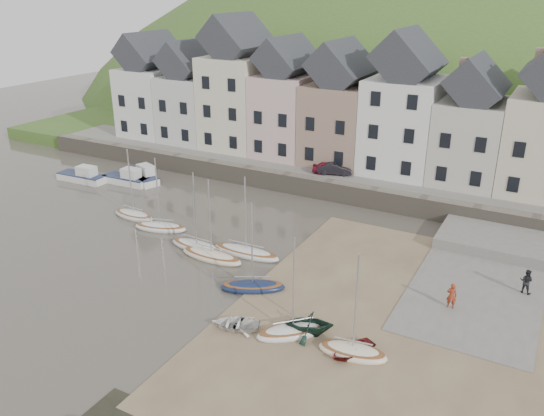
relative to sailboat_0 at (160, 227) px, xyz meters
The scene contains 26 objects.
ground 10.05m from the sailboat_0, 23.32° to the right, with size 160.00×160.00×0.00m, color #4C463C.
quay_land 29.51m from the sailboat_0, 71.78° to the left, with size 90.00×30.00×1.50m, color #405F26.
quay_street 18.97m from the sailboat_0, 60.83° to the left, with size 70.00×7.00×0.10m, color slate.
seawall 15.97m from the sailboat_0, 54.70° to the left, with size 70.00×1.20×1.80m, color slate.
beach 20.61m from the sailboat_0, 11.12° to the right, with size 18.00×26.00×0.06m, color brown.
slipway 24.56m from the sailboat_0, ahead, with size 8.00×18.00×0.12m, color slate.
hillside 59.07m from the sailboat_0, 85.69° to the left, with size 134.40×84.00×84.00m.
townhouse_terrace 23.91m from the sailboat_0, 61.26° to the left, with size 61.05×8.00×13.93m.
sailboat_0 is the anchor object (origin of this frame).
sailboat_1 3.72m from the sailboat_0, 166.44° to the left, with size 4.17×1.67×6.32m.
sailboat_2 6.95m from the sailboat_0, 18.98° to the right, with size 5.00×1.54×6.32m.
sailboat_3 4.92m from the sailboat_0, 17.29° to the right, with size 4.64×1.65×6.32m.
sailboat_4 8.46m from the sailboat_0, ahead, with size 5.43×1.69×6.32m.
sailboat_5 12.26m from the sailboat_0, 21.85° to the right, with size 4.45×3.34×6.32m.
sailboat_6 17.70m from the sailboat_0, 26.00° to the right, with size 4.12×4.10×6.32m.
sailboat_7 21.11m from the sailboat_0, 22.03° to the right, with size 3.93×2.02×6.32m.
motorboat_0 12.47m from the sailboat_0, 144.40° to the left, with size 5.04×1.97×1.70m.
motorboat_1 15.66m from the sailboat_0, 158.76° to the left, with size 5.42×2.00×1.70m.
motorboat_2 12.87m from the sailboat_0, 138.13° to the left, with size 5.82×3.57×1.70m.
rowboat_white 15.47m from the sailboat_0, 34.68° to the right, with size 1.99×2.79×0.58m, color white.
rowboat_green 18.24m from the sailboat_0, 23.78° to the right, with size 2.42×2.80×1.48m, color black.
rowboat_red 21.06m from the sailboat_0, 22.05° to the right, with size 1.95×2.73×0.57m, color maroon.
person_red 23.20m from the sailboat_0, ahead, with size 0.61×0.40×1.67m, color maroon.
person_dark 27.20m from the sailboat_0, ahead, with size 0.80×0.62×1.64m, color black.
car_left 17.65m from the sailboat_0, 62.24° to the left, with size 1.32×3.27×1.11m, color maroon.
car_right 17.91m from the sailboat_0, 60.67° to the left, with size 1.15×3.29×1.08m, color black.
Camera 1 is at (18.11, -27.20, 18.36)m, focal length 36.06 mm.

